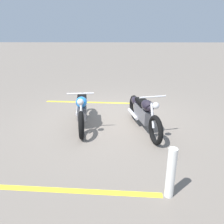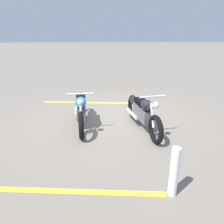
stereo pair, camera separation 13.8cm
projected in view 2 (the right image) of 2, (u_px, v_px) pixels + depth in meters
name	position (u px, v px, depth m)	size (l,w,h in m)	color
ground_plane	(111.00, 119.00, 6.60)	(60.00, 60.00, 0.00)	slate
motorcycle_bright_foreground	(81.00, 108.00, 6.06)	(2.23, 0.63, 1.04)	black
motorcycle_dark_foreground	(142.00, 111.00, 5.85)	(2.20, 0.78, 1.04)	black
bollard_post	(174.00, 172.00, 3.51)	(0.14, 0.14, 0.84)	white
parking_stripe_near	(90.00, 103.00, 7.95)	(3.20, 0.12, 0.01)	yellow
parking_stripe_mid	(66.00, 191.00, 3.73)	(3.20, 0.12, 0.01)	yellow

